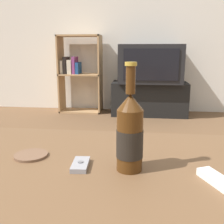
# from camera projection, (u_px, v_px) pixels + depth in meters

# --- Properties ---
(back_wall) EXTENTS (8.00, 0.05, 2.60)m
(back_wall) POSITION_uv_depth(u_px,v_px,m) (130.00, 15.00, 3.52)
(back_wall) COLOR silver
(back_wall) RESTS_ON ground_plane
(coffee_table) EXTENTS (1.20, 0.73, 0.49)m
(coffee_table) POSITION_uv_depth(u_px,v_px,m) (75.00, 188.00, 0.79)
(coffee_table) COLOR brown
(coffee_table) RESTS_ON ground_plane
(tv_stand) EXTENTS (0.97, 0.41, 0.43)m
(tv_stand) POSITION_uv_depth(u_px,v_px,m) (149.00, 99.00, 3.46)
(tv_stand) COLOR black
(tv_stand) RESTS_ON ground_plane
(television) EXTENTS (0.79, 0.59, 0.47)m
(television) POSITION_uv_depth(u_px,v_px,m) (150.00, 64.00, 3.35)
(television) COLOR black
(television) RESTS_ON tv_stand
(bookshelf) EXTENTS (0.57, 0.30, 1.03)m
(bookshelf) POSITION_uv_depth(u_px,v_px,m) (78.00, 72.00, 3.56)
(bookshelf) COLOR tan
(bookshelf) RESTS_ON ground_plane
(beer_bottle) EXTENTS (0.08, 0.08, 0.30)m
(beer_bottle) POSITION_uv_depth(u_px,v_px,m) (130.00, 134.00, 0.73)
(beer_bottle) COLOR #47280F
(beer_bottle) RESTS_ON coffee_table
(cell_phone) EXTENTS (0.05, 0.10, 0.02)m
(cell_phone) POSITION_uv_depth(u_px,v_px,m) (81.00, 164.00, 0.77)
(cell_phone) COLOR gray
(cell_phone) RESTS_ON coffee_table
(coaster) EXTENTS (0.11, 0.11, 0.01)m
(coaster) POSITION_uv_depth(u_px,v_px,m) (31.00, 155.00, 0.85)
(coaster) COLOR brown
(coaster) RESTS_ON coffee_table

